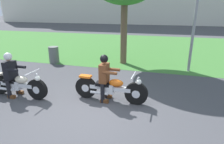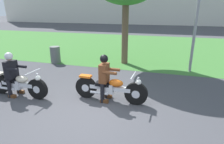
% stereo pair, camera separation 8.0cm
% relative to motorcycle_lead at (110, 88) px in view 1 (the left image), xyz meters
% --- Properties ---
extents(ground, '(120.00, 120.00, 0.00)m').
position_rel_motorcycle_lead_xyz_m(ground, '(-0.39, -0.88, -0.40)').
color(ground, '#424247').
extents(grass_verge, '(60.00, 12.00, 0.01)m').
position_rel_motorcycle_lead_xyz_m(grass_verge, '(-0.39, 9.09, -0.40)').
color(grass_verge, '#3D7533').
rests_on(grass_verge, ground).
extents(motorcycle_lead, '(2.24, 0.66, 0.89)m').
position_rel_motorcycle_lead_xyz_m(motorcycle_lead, '(0.00, 0.00, 0.00)').
color(motorcycle_lead, black).
rests_on(motorcycle_lead, ground).
extents(rider_lead, '(0.55, 0.48, 1.42)m').
position_rel_motorcycle_lead_xyz_m(rider_lead, '(-0.17, 0.00, 0.42)').
color(rider_lead, black).
rests_on(rider_lead, ground).
extents(motorcycle_follow, '(2.11, 0.66, 0.89)m').
position_rel_motorcycle_lead_xyz_m(motorcycle_follow, '(-2.88, -0.51, -0.01)').
color(motorcycle_follow, black).
rests_on(motorcycle_follow, ground).
extents(rider_follow, '(0.55, 0.48, 1.41)m').
position_rel_motorcycle_lead_xyz_m(rider_follow, '(-3.05, -0.50, 0.42)').
color(rider_follow, black).
rests_on(rider_follow, ground).
extents(trash_can, '(0.50, 0.50, 0.83)m').
position_rel_motorcycle_lead_xyz_m(trash_can, '(-3.98, 3.32, 0.01)').
color(trash_can, '#595E5B').
rests_on(trash_can, ground).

